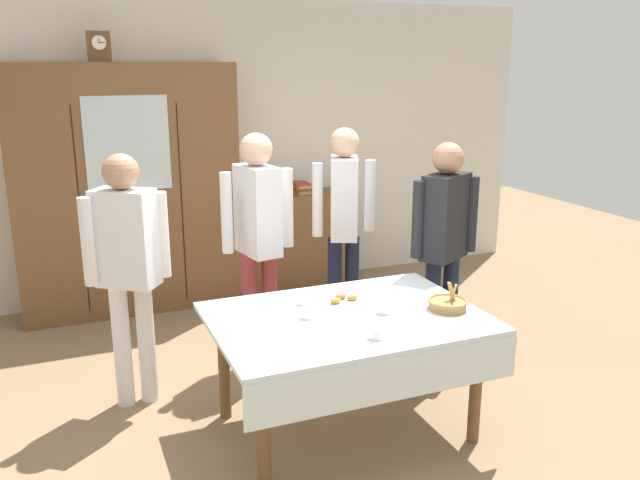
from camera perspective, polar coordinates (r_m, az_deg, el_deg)
The scene contains 19 objects.
ground_plane at distance 4.28m, azimuth 1.05°, elevation -14.76°, with size 12.00×12.00×0.00m, color #846B4C.
back_wall at distance 6.28m, azimuth -8.59°, elevation 7.83°, with size 6.40×0.10×2.70m, color silver.
dining_table at distance 3.80m, azimuth 2.51°, elevation -8.11°, with size 1.54×1.09×0.73m.
wall_cabinet at distance 5.88m, azimuth -16.34°, elevation 4.14°, with size 1.86×0.46×2.14m.
mantel_clock at distance 5.77m, azimuth -18.69°, elevation 15.67°, with size 0.18×0.11×0.24m.
bookshelf_low at distance 6.42m, azimuth -1.69°, elevation 0.07°, with size 1.03×0.35×0.92m.
book_stack at distance 6.31m, azimuth -1.72°, elevation 4.59°, with size 0.16×0.22×0.11m.
tea_cup_mid_left at distance 3.48m, azimuth 4.92°, elevation -8.22°, with size 0.13×0.13×0.06m.
tea_cup_far_right at distance 3.73m, azimuth -1.08°, elevation -6.51°, with size 0.13×0.13×0.06m.
tea_cup_center at distance 3.93m, azimuth -1.43°, elevation -5.31°, with size 0.13×0.13×0.06m.
tea_cup_near_right at distance 3.81m, azimuth 5.56°, elevation -6.09°, with size 0.13×0.13×0.06m.
bread_basket at distance 3.94m, azimuth 11.04°, elevation -5.45°, with size 0.24×0.24×0.16m.
pastry_plate at distance 3.97m, azimuth 2.08°, elevation -5.36°, with size 0.28×0.28×0.05m.
spoon_near_right at distance 3.87m, azimuth -4.82°, elevation -6.10°, with size 0.12×0.02×0.01m.
spoon_center at distance 3.47m, azimuth -0.55°, elevation -8.66°, with size 0.12×0.02×0.01m.
person_near_right_end at distance 4.60m, azimuth -5.42°, elevation 1.15°, with size 0.52×0.39×1.68m.
person_behind_table_right at distance 5.04m, azimuth 2.09°, elevation 2.39°, with size 0.52×0.41×1.67m.
person_beside_shelf at distance 4.18m, azimuth -16.42°, elevation -1.41°, with size 0.52×0.37×1.62m.
person_by_cabinet at distance 4.66m, azimuth 10.77°, elevation 0.59°, with size 0.52×0.35×1.61m.
Camera 1 is at (-1.47, -3.40, 2.13)m, focal length 36.78 mm.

